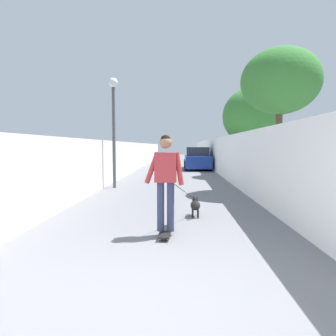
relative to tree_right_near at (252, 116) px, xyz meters
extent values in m
plane|color=slate|center=(1.00, 4.14, -3.17)|extent=(80.00, 80.00, 0.00)
cube|color=silver|center=(-1.00, 6.86, -2.25)|extent=(48.00, 0.30, 1.84)
cube|color=white|center=(-1.00, 1.42, -2.12)|extent=(48.00, 0.30, 2.11)
cylinder|color=#473523|center=(0.00, 0.00, -2.03)|extent=(0.29, 0.29, 2.28)
ellipsoid|color=#387A33|center=(0.00, 0.00, 0.01)|extent=(3.03, 3.03, 2.98)
cylinder|color=brown|center=(-5.50, 0.38, -1.66)|extent=(0.22, 0.22, 3.02)
ellipsoid|color=#387A33|center=(-5.50, 0.38, 0.64)|extent=(2.65, 2.65, 2.23)
cylinder|color=#4C4C51|center=(-4.58, 6.31, -1.24)|extent=(0.12, 0.12, 3.86)
sphere|color=silver|center=(-4.58, 6.31, 0.84)|extent=(0.36, 0.36, 0.36)
cube|color=black|center=(-10.61, 4.03, -3.10)|extent=(0.81, 0.24, 0.02)
cylinder|color=beige|center=(-10.33, 4.08, -3.14)|extent=(0.06, 0.03, 0.06)
cylinder|color=beige|center=(-10.33, 3.94, -3.14)|extent=(0.06, 0.03, 0.06)
cylinder|color=beige|center=(-10.89, 4.11, -3.14)|extent=(0.06, 0.03, 0.06)
cylinder|color=beige|center=(-10.89, 3.97, -3.14)|extent=(0.06, 0.03, 0.06)
cylinder|color=#333859|center=(-10.61, 4.12, -2.64)|extent=(0.14, 0.14, 0.89)
cylinder|color=#333859|center=(-10.61, 3.94, -2.64)|extent=(0.14, 0.14, 0.89)
cube|color=#B23338|center=(-10.61, 4.03, -1.94)|extent=(0.24, 0.39, 0.53)
cylinder|color=#B23338|center=(-10.60, 4.27, -1.94)|extent=(0.10, 0.29, 0.58)
cylinder|color=#B23338|center=(-10.62, 3.79, -1.96)|extent=(0.10, 0.18, 0.59)
sphere|color=#9E7051|center=(-10.61, 4.03, -1.49)|extent=(0.22, 0.22, 0.22)
sphere|color=black|center=(-10.61, 4.03, -1.45)|extent=(0.19, 0.19, 0.19)
ellipsoid|color=black|center=(-9.19, 3.42, -2.90)|extent=(0.38, 0.24, 0.22)
sphere|color=black|center=(-8.95, 3.41, -2.83)|extent=(0.15, 0.15, 0.15)
cone|color=black|center=(-8.94, 3.45, -2.75)|extent=(0.05, 0.05, 0.06)
cone|color=black|center=(-8.95, 3.37, -2.75)|extent=(0.05, 0.05, 0.06)
cylinder|color=black|center=(-9.07, 3.47, -3.08)|extent=(0.04, 0.04, 0.18)
cylinder|color=black|center=(-9.08, 3.35, -3.08)|extent=(0.04, 0.04, 0.18)
cylinder|color=black|center=(-9.31, 3.48, -3.08)|extent=(0.04, 0.04, 0.18)
cylinder|color=black|center=(-9.31, 3.36, -3.08)|extent=(0.04, 0.04, 0.18)
cylinder|color=black|center=(-9.43, 3.43, -2.82)|extent=(0.14, 0.04, 0.13)
cylinder|color=black|center=(-9.90, 3.72, -2.45)|extent=(1.43, 0.62, 0.66)
cube|color=navy|center=(4.74, 2.57, -2.61)|extent=(4.27, 1.70, 0.80)
cube|color=#262B33|center=(4.74, 2.57, -1.93)|extent=(2.22, 1.50, 0.60)
cylinder|color=black|center=(6.07, 3.36, -2.85)|extent=(0.64, 0.22, 0.64)
cylinder|color=black|center=(6.07, 1.78, -2.85)|extent=(0.64, 0.22, 0.64)
cylinder|color=black|center=(3.42, 3.36, -2.85)|extent=(0.64, 0.22, 0.64)
cylinder|color=black|center=(3.42, 1.78, -2.85)|extent=(0.64, 0.22, 0.64)
camera|label=1|loc=(-15.81, 3.77, -1.56)|focal=31.45mm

